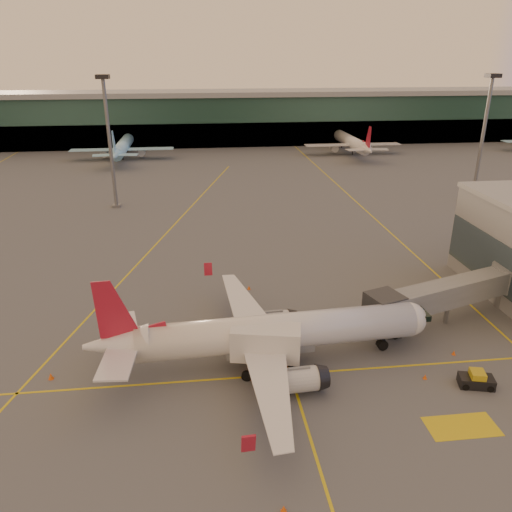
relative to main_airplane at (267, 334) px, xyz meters
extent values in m
plane|color=#4C4F54|center=(-2.93, -7.16, -3.38)|extent=(600.00, 600.00, 0.00)
cube|color=gold|center=(-2.93, -2.16, -3.38)|extent=(80.00, 0.25, 0.01)
cube|color=gold|center=(-12.93, 37.84, -3.38)|extent=(31.30, 115.98, 0.01)
cube|color=gold|center=(27.07, 62.84, -3.38)|extent=(0.25, 160.00, 0.01)
cube|color=gold|center=(2.07, -15.16, -3.38)|extent=(0.25, 30.00, 0.01)
cube|color=gold|center=(15.07, -11.16, -3.38)|extent=(6.00, 3.00, 0.01)
cube|color=#19382D|center=(-2.93, 134.84, 4.62)|extent=(400.00, 18.00, 16.00)
cube|color=gray|center=(-2.93, 134.84, 13.42)|extent=(400.00, 20.00, 1.60)
cube|color=black|center=(-2.93, 126.34, 0.62)|extent=(400.00, 1.00, 8.00)
cube|color=#2D3D47|center=(30.12, 10.84, 1.62)|extent=(0.30, 21.60, 6.00)
cylinder|color=slate|center=(-22.93, 58.84, 9.12)|extent=(0.70, 0.70, 25.00)
cube|color=black|center=(-22.93, 58.84, 21.82)|extent=(2.40, 2.40, 0.80)
cube|color=slate|center=(-22.93, 58.84, -3.13)|extent=(1.60, 1.60, 0.50)
cylinder|color=slate|center=(52.07, 54.84, 9.12)|extent=(0.70, 0.70, 25.00)
cube|color=black|center=(52.07, 54.84, 21.82)|extent=(2.40, 2.40, 0.80)
cube|color=slate|center=(52.07, 54.84, -3.13)|extent=(1.60, 1.60, 0.50)
cylinder|color=silver|center=(1.18, 0.07, 0.19)|extent=(28.00, 5.29, 3.57)
sphere|color=silver|center=(15.07, 0.94, 0.19)|extent=(3.50, 3.50, 3.50)
cube|color=black|center=(16.09, 1.00, 0.64)|extent=(1.75, 2.42, 0.63)
cone|color=silver|center=(-14.40, -0.89, 0.46)|extent=(6.31, 3.77, 3.39)
cube|color=silver|center=(-13.87, -3.92, 0.55)|extent=(3.32, 5.98, 0.18)
cylinder|color=silver|center=(2.20, -5.30, -1.78)|extent=(3.87, 2.55, 2.32)
cylinder|color=black|center=(-0.70, -2.37, -2.58)|extent=(1.68, 1.35, 1.61)
cylinder|color=black|center=(-0.70, -2.37, -2.09)|extent=(0.32, 0.32, 0.98)
cube|color=silver|center=(-14.25, 2.18, 0.55)|extent=(3.98, 6.23, 0.18)
cylinder|color=silver|center=(1.53, 5.54, -1.78)|extent=(3.87, 2.55, 2.32)
cylinder|color=black|center=(-0.99, 2.27, -2.58)|extent=(1.68, 1.35, 1.61)
cylinder|color=black|center=(-0.99, 2.27, -2.09)|extent=(0.32, 0.32, 0.98)
cube|color=slate|center=(0.17, 0.01, -0.97)|extent=(8.99, 3.40, 1.43)
cylinder|color=black|center=(12.36, 0.77, -2.58)|extent=(1.17, 0.78, 1.13)
cube|color=slate|center=(21.87, 5.71, 0.49)|extent=(19.25, 8.73, 2.70)
cube|color=#2D3035|center=(13.16, 3.18, 0.49)|extent=(4.31, 4.31, 3.00)
cube|color=#2D3035|center=(14.66, 4.08, -2.18)|extent=(1.60, 2.40, 2.40)
cylinder|color=black|center=(14.66, 2.98, -2.98)|extent=(0.80, 0.40, 0.80)
cylinder|color=black|center=(14.66, 5.18, -2.98)|extent=(0.80, 0.40, 0.80)
cylinder|color=slate|center=(21.87, 5.71, -2.10)|extent=(0.50, 0.50, 2.57)
cylinder|color=slate|center=(31.07, 8.84, 0.49)|extent=(4.40, 4.40, 3.00)
cylinder|color=slate|center=(31.07, 8.84, -2.10)|extent=(2.40, 2.40, 2.57)
cube|color=#B9491A|center=(-0.02, -1.75, -2.53)|extent=(4.12, 3.42, 1.71)
cube|color=silver|center=(-0.36, -1.68, 0.14)|extent=(7.04, 4.14, 3.18)
cylinder|color=black|center=(-2.31, -2.66, -2.87)|extent=(1.08, 0.60, 1.02)
cylinder|color=black|center=(1.70, -3.50, -2.87)|extent=(1.08, 0.60, 1.02)
cube|color=black|center=(19.10, -6.06, -2.88)|extent=(3.44, 2.36, 1.01)
cube|color=#B7A016|center=(19.10, -6.06, -2.19)|extent=(1.61, 1.74, 0.83)
cylinder|color=black|center=(17.85, -6.51, -3.06)|extent=(0.69, 0.42, 0.64)
cylinder|color=black|center=(20.00, -7.04, -3.06)|extent=(0.69, 0.42, 0.64)
cone|color=#EC580C|center=(19.61, -0.80, -3.15)|extent=(0.38, 0.38, 0.48)
cube|color=#EC580C|center=(19.61, -0.80, -3.37)|extent=(0.32, 0.32, 0.03)
cone|color=#EC580C|center=(-21.06, -0.21, -3.06)|extent=(0.50, 0.50, 0.64)
cube|color=#EC580C|center=(-21.06, -0.21, -3.37)|extent=(0.43, 0.43, 0.03)
cone|color=#EC580C|center=(-1.28, -17.73, -3.10)|extent=(0.44, 0.44, 0.56)
cube|color=#EC580C|center=(-1.28, -17.73, -3.37)|extent=(0.38, 0.38, 0.03)
cone|color=#EC580C|center=(0.00, 17.22, -3.12)|extent=(0.42, 0.42, 0.53)
cube|color=#EC580C|center=(0.00, 17.22, -3.37)|extent=(0.36, 0.36, 0.03)
cone|color=#EC580C|center=(14.84, -4.42, -3.14)|extent=(0.38, 0.38, 0.49)
cube|color=#EC580C|center=(14.84, -4.42, -3.37)|extent=(0.33, 0.33, 0.03)
camera|label=1|loc=(-6.11, -42.40, 25.76)|focal=35.00mm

